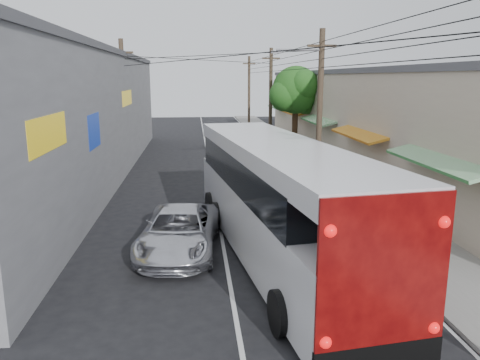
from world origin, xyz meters
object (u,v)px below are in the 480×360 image
Objects in this scene: coach_bus at (276,198)px; pedestrian_far at (341,191)px; parked_suv at (273,159)px; parked_car_far at (256,134)px; parked_car_mid at (256,144)px; pedestrian_near at (369,195)px; jeepney at (179,231)px.

pedestrian_far is at bearing 45.14° from coach_bus.
parked_suv is 1.42× the size of parked_car_far.
pedestrian_far reaches higher than parked_car_far.
pedestrian_near is (2.45, -17.39, 0.28)m from parked_car_mid.
jeepney is 3.13× the size of pedestrian_near.
pedestrian_far reaches higher than jeepney.
parked_suv is (5.29, 12.60, 0.18)m from jeepney.
jeepney is 3.42× the size of pedestrian_far.
jeepney and parked_car_far have the same top height.
parked_car_mid is at bearing -91.32° from parked_car_far.
pedestrian_near is at bearing 155.61° from pedestrian_far.
parked_suv reaches higher than parked_car_far.
parked_suv is 4.11× the size of pedestrian_far.
pedestrian_near reaches higher than pedestrian_far.
pedestrian_near is (7.74, 3.22, 0.23)m from jeepney.
parked_car_far is (0.80, 6.19, 0.06)m from parked_car_mid.
jeepney is 27.48m from parked_car_far.
parked_car_mid is (0.00, 8.00, -0.24)m from parked_suv.
parked_car_far is 22.54m from pedestrian_far.
parked_car_mid is at bearing 81.71° from jeepney.
coach_bus is at bearing 19.42° from pedestrian_near.
parked_suv is at bearing -87.19° from parked_car_far.
parked_car_mid is 17.56m from pedestrian_near.
jeepney is 8.11m from pedestrian_far.
pedestrian_near is (2.45, -9.39, 0.04)m from parked_suv.
parked_car_far is 2.64× the size of pedestrian_near.
coach_bus is 3.44m from jeepney.
jeepney is 1.33× the size of parked_car_mid.
parked_suv is 3.76× the size of pedestrian_near.
parked_car_mid is (5.29, 20.60, -0.06)m from jeepney.
pedestrian_far is at bearing 37.89° from jeepney.
jeepney is at bearing -113.61° from parked_suv.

